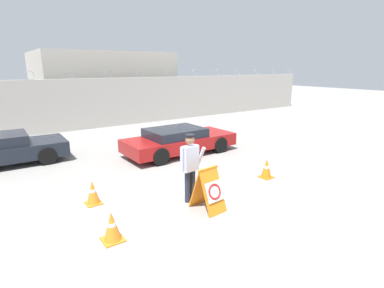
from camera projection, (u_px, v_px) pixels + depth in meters
ground_plane at (212, 189)px, 8.89m from camera, size 90.00×90.00×0.00m
perimeter_wall at (93, 104)px, 17.39m from camera, size 36.00×0.30×3.34m
building_block at (102, 84)px, 22.54m from camera, size 9.02×7.11×4.54m
barricade_sign at (209, 189)px, 7.48m from camera, size 0.66×0.88×1.11m
security_guard at (190, 164)px, 7.84m from camera, size 0.67×0.38×1.84m
traffic_cone_near at (267, 168)px, 9.73m from camera, size 0.40×0.40×0.63m
traffic_cone_mid at (112, 227)px, 6.18m from camera, size 0.43×0.43×0.64m
traffic_cone_far at (93, 193)px, 7.86m from camera, size 0.40×0.40×0.64m
parked_car_front_coupe at (2, 149)px, 10.94m from camera, size 4.24×1.96×1.14m
parked_car_rear_sedan at (179, 140)px, 12.38m from camera, size 4.68×2.04×1.09m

